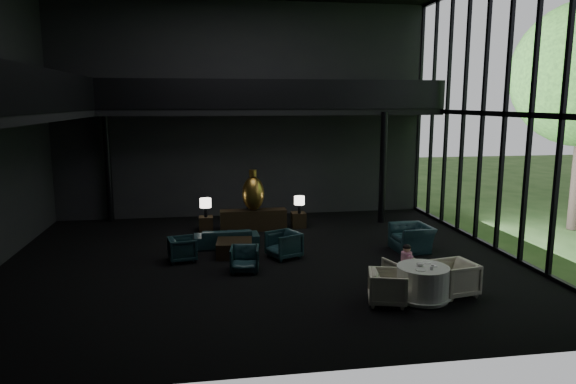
{
  "coord_description": "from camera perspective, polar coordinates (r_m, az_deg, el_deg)",
  "views": [
    {
      "loc": [
        -1.4,
        -13.54,
        4.35
      ],
      "look_at": [
        0.8,
        0.5,
        1.84
      ],
      "focal_mm": 32.0,
      "sensor_mm": 36.0,
      "label": 1
    }
  ],
  "objects": [
    {
      "name": "dining_chair_east",
      "position": [
        12.37,
        18.02,
        -8.71
      ],
      "size": [
        1.03,
        1.08,
        0.96
      ],
      "primitive_type": "imported",
      "rotation": [
        0.0,
        0.0,
        -1.39
      ],
      "color": "beige",
      "rests_on": "floor"
    },
    {
      "name": "floor",
      "position": [
        14.29,
        -2.88,
        -7.71
      ],
      "size": [
        14.0,
        12.0,
        0.02
      ],
      "primitive_type": "cube",
      "color": "black",
      "rests_on": "ground"
    },
    {
      "name": "console",
      "position": [
        17.58,
        -3.87,
        -3.13
      ],
      "size": [
        2.25,
        0.51,
        0.72
      ],
      "primitive_type": "cube",
      "color": "black",
      "rests_on": "floor"
    },
    {
      "name": "side_table_left",
      "position": [
        17.65,
        -9.09,
        -3.52
      ],
      "size": [
        0.47,
        0.47,
        0.51
      ],
      "primitive_type": "cube",
      "color": "black",
      "rests_on": "floor"
    },
    {
      "name": "cereal_bowl",
      "position": [
        11.85,
        14.45,
        -7.78
      ],
      "size": [
        0.16,
        0.16,
        0.08
      ],
      "primitive_type": "ellipsoid",
      "color": "white",
      "rests_on": "dining_table"
    },
    {
      "name": "dining_chair_north",
      "position": [
        12.82,
        12.44,
        -8.55
      ],
      "size": [
        0.77,
        0.74,
        0.64
      ],
      "primitive_type": "imported",
      "rotation": [
        0.0,
        0.0,
        3.45
      ],
      "color": "beige",
      "rests_on": "floor"
    },
    {
      "name": "table_lamp_right",
      "position": [
        17.67,
        1.27,
        -1.03
      ],
      "size": [
        0.36,
        0.36,
        0.6
      ],
      "color": "black",
      "rests_on": "side_table_right"
    },
    {
      "name": "lounge_armchair_west",
      "position": [
        14.51,
        -11.64,
        -6.18
      ],
      "size": [
        0.76,
        0.8,
        0.71
      ],
      "primitive_type": "imported",
      "rotation": [
        0.0,
        0.0,
        1.77
      ],
      "color": "black",
      "rests_on": "floor"
    },
    {
      "name": "mezzanine_left",
      "position": [
        14.31,
        -27.91,
        7.47
      ],
      "size": [
        2.0,
        12.0,
        0.25
      ],
      "primitive_type": "cube",
      "color": "black",
      "rests_on": "wall_left"
    },
    {
      "name": "lounge_armchair_south",
      "position": [
        13.4,
        -4.84,
        -7.37
      ],
      "size": [
        0.76,
        0.72,
        0.7
      ],
      "primitive_type": "imported",
      "rotation": [
        0.0,
        0.0,
        -0.13
      ],
      "color": "black",
      "rests_on": "floor"
    },
    {
      "name": "side_table_right",
      "position": [
        17.98,
        1.17,
        -3.11
      ],
      "size": [
        0.48,
        0.48,
        0.53
      ],
      "primitive_type": "cube",
      "color": "black",
      "rests_on": "floor"
    },
    {
      "name": "coffee_table",
      "position": [
        14.81,
        -5.97,
        -6.23
      ],
      "size": [
        1.07,
        1.07,
        0.44
      ],
      "primitive_type": "cube",
      "rotation": [
        0.0,
        0.0,
        -0.08
      ],
      "color": "black",
      "rests_on": "floor"
    },
    {
      "name": "coffee_cup",
      "position": [
        11.86,
        15.77,
        -7.84
      ],
      "size": [
        0.1,
        0.1,
        0.05
      ],
      "primitive_type": "cylinder",
      "rotation": [
        0.0,
        0.0,
        -0.41
      ],
      "color": "white",
      "rests_on": "saucer"
    },
    {
      "name": "window_armchair",
      "position": [
        15.6,
        13.61,
        -4.34
      ],
      "size": [
        0.92,
        1.33,
        1.11
      ],
      "primitive_type": "imported",
      "rotation": [
        0.0,
        0.0,
        -1.5
      ],
      "color": "black",
      "rests_on": "floor"
    },
    {
      "name": "dining_chair_west",
      "position": [
        11.51,
        11.02,
        -10.09
      ],
      "size": [
        0.98,
        1.01,
        0.86
      ],
      "primitive_type": "imported",
      "rotation": [
        0.0,
        0.0,
        1.3
      ],
      "color": "beige",
      "rests_on": "floor"
    },
    {
      "name": "dining_table",
      "position": [
        11.98,
        14.7,
        -9.94
      ],
      "size": [
        1.3,
        1.3,
        0.75
      ],
      "color": "white",
      "rests_on": "floor"
    },
    {
      "name": "child",
      "position": [
        12.62,
        13.03,
        -6.93
      ],
      "size": [
        0.26,
        0.26,
        0.56
      ],
      "rotation": [
        0.0,
        0.0,
        3.14
      ],
      "color": "pink",
      "rests_on": "dining_chair_north"
    },
    {
      "name": "lounge_armchair_east",
      "position": [
        14.48,
        -0.48,
        -5.63
      ],
      "size": [
        1.09,
        1.12,
        0.89
      ],
      "primitive_type": "imported",
      "rotation": [
        0.0,
        0.0,
        -1.15
      ],
      "color": "#0D272A",
      "rests_on": "floor"
    },
    {
      "name": "table_lamp_left",
      "position": [
        17.42,
        -9.16,
        -1.3
      ],
      "size": [
        0.38,
        0.38,
        0.64
      ],
      "color": "black",
      "rests_on": "side_table_left"
    },
    {
      "name": "railing_left",
      "position": [
        14.01,
        -24.18,
        10.18
      ],
      "size": [
        0.06,
        12.0,
        1.0
      ],
      "primitive_type": "cube",
      "color": "black",
      "rests_on": "mezzanine_left"
    },
    {
      "name": "bronze_urn",
      "position": [
        17.33,
        -3.89,
        -0.12
      ],
      "size": [
        0.74,
        0.74,
        1.38
      ],
      "color": "#A16C25",
      "rests_on": "console"
    },
    {
      "name": "cream_pot",
      "position": [
        11.66,
        15.66,
        -8.15
      ],
      "size": [
        0.07,
        0.07,
        0.08
      ],
      "primitive_type": "cylinder",
      "rotation": [
        0.0,
        0.0,
        0.06
      ],
      "color": "#99999E",
      "rests_on": "dining_table"
    },
    {
      "name": "column_nw",
      "position": [
        19.72,
        -19.37,
        2.6
      ],
      "size": [
        0.24,
        0.24,
        4.0
      ],
      "primitive_type": "cylinder",
      "color": "black",
      "rests_on": "floor"
    },
    {
      "name": "mezzanine_back",
      "position": [
        18.7,
        -1.54,
        8.94
      ],
      "size": [
        12.0,
        2.0,
        0.25
      ],
      "primitive_type": "cube",
      "color": "black",
      "rests_on": "wall_back"
    },
    {
      "name": "column_ne",
      "position": [
        18.75,
        10.49,
        2.65
      ],
      "size": [
        0.24,
        0.24,
        4.0
      ],
      "primitive_type": "cylinder",
      "color": "black",
      "rests_on": "floor"
    },
    {
      "name": "sofa",
      "position": [
        15.66,
        -6.86,
        -4.84
      ],
      "size": [
        1.82,
        0.57,
        0.71
      ],
      "primitive_type": "imported",
      "rotation": [
        0.0,
        0.0,
        3.17
      ],
      "color": "#132A34",
      "rests_on": "floor"
    },
    {
      "name": "wall_front",
      "position": [
        7.68,
        1.63,
        7.42
      ],
      "size": [
        14.0,
        0.04,
        8.0
      ],
      "primitive_type": "cube",
      "color": "black",
      "rests_on": "ground"
    },
    {
      "name": "railing_back",
      "position": [
        17.71,
        -1.13,
        10.82
      ],
      "size": [
        12.0,
        0.06,
        1.0
      ],
      "primitive_type": "cube",
      "color": "black",
      "rests_on": "mezzanine_back"
    },
    {
      "name": "plate_b",
      "position": [
        12.13,
        15.19,
        -7.57
      ],
      "size": [
        0.26,
        0.26,
        0.01
      ],
      "primitive_type": "cylinder",
      "rotation": [
        0.0,
        0.0,
        0.37
      ],
      "color": "white",
      "rests_on": "dining_table"
    },
    {
      "name": "saucer",
      "position": [
        11.93,
        15.96,
        -7.92
      ],
      "size": [
        0.18,
        0.18,
        0.01
      ],
      "primitive_type": "cylinder",
      "rotation": [
        0.0,
        0.0,
        -0.37
      ],
      "color": "white",
      "rests_on": "dining_table"
    },
    {
      "name": "curtain_wall",
      "position": [
        15.91,
        22.99,
        7.97
      ],
      "size": [
        0.2,
        12.0,
        8.0
      ],
      "primitive_type": null,
      "color": "black",
      "rests_on": "ground"
    },
    {
      "name": "wall_back",
      "position": [
        19.6,
        -4.86,
        8.96
      ],
      "size": [
        14.0,
        0.04,
        8.0
      ],
      "primitive_type": "cube",
      "color": "black",
      "rests_on": "ground"
    },
    {
      "name": "plate_a",
      "position": [
        11.59,
        14.53,
        -8.36
      ],
      "size": [
        0.25,
        0.25,
        0.02
      ],
      "primitive_type": "cylinder",
      "rotation": [
        0.0,
        0.0,
        -0.04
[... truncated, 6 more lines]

